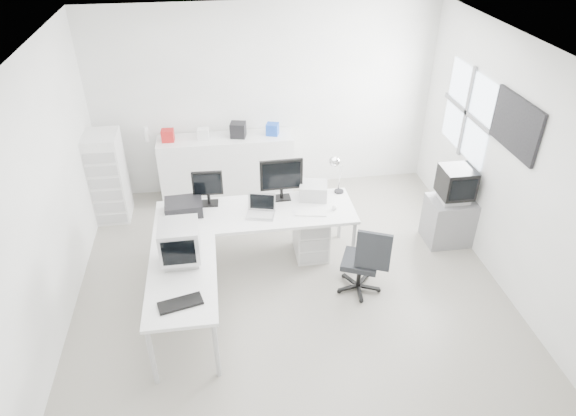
{
  "coord_description": "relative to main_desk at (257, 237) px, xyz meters",
  "views": [
    {
      "loc": [
        -0.7,
        -4.62,
        4.14
      ],
      "look_at": [
        0.0,
        0.2,
        1.0
      ],
      "focal_mm": 32.0,
      "sensor_mm": 36.0,
      "label": 1
    }
  ],
  "objects": [
    {
      "name": "floor",
      "position": [
        0.34,
        -0.57,
        -0.38
      ],
      "size": [
        5.0,
        5.0,
        0.01
      ],
      "primitive_type": "cube",
      "color": "#B0AE9E",
      "rests_on": "ground"
    },
    {
      "name": "ceiling",
      "position": [
        0.34,
        -0.57,
        2.42
      ],
      "size": [
        5.0,
        5.0,
        0.01
      ],
      "primitive_type": "cube",
      "color": "white",
      "rests_on": "back_wall"
    },
    {
      "name": "back_wall",
      "position": [
        0.34,
        1.93,
        1.02
      ],
      "size": [
        5.0,
        0.02,
        2.8
      ],
      "primitive_type": "cube",
      "color": "white",
      "rests_on": "floor"
    },
    {
      "name": "left_wall",
      "position": [
        -2.16,
        -0.57,
        1.02
      ],
      "size": [
        0.02,
        5.0,
        2.8
      ],
      "primitive_type": "cube",
      "color": "white",
      "rests_on": "floor"
    },
    {
      "name": "right_wall",
      "position": [
        2.84,
        -0.57,
        1.02
      ],
      "size": [
        0.02,
        5.0,
        2.8
      ],
      "primitive_type": "cube",
      "color": "white",
      "rests_on": "floor"
    },
    {
      "name": "window",
      "position": [
        2.82,
        0.63,
        1.23
      ],
      "size": [
        0.02,
        1.2,
        1.1
      ],
      "primitive_type": null,
      "color": "white",
      "rests_on": "right_wall"
    },
    {
      "name": "wall_picture",
      "position": [
        2.81,
        -0.47,
        1.52
      ],
      "size": [
        0.04,
        0.9,
        0.6
      ],
      "primitive_type": null,
      "color": "black",
      "rests_on": "right_wall"
    },
    {
      "name": "main_desk",
      "position": [
        0.0,
        0.0,
        0.0
      ],
      "size": [
        2.4,
        0.8,
        0.75
      ],
      "primitive_type": null,
      "color": "white",
      "rests_on": "floor"
    },
    {
      "name": "side_desk",
      "position": [
        -0.85,
        -1.1,
        0.0
      ],
      "size": [
        0.7,
        1.4,
        0.75
      ],
      "primitive_type": null,
      "color": "white",
      "rests_on": "floor"
    },
    {
      "name": "drawer_pedestal",
      "position": [
        0.7,
        0.05,
        -0.08
      ],
      "size": [
        0.4,
        0.5,
        0.6
      ],
      "primitive_type": "cube",
      "color": "white",
      "rests_on": "floor"
    },
    {
      "name": "inkjet_printer",
      "position": [
        -0.85,
        0.1,
        0.45
      ],
      "size": [
        0.46,
        0.37,
        0.16
      ],
      "primitive_type": "cube",
      "rotation": [
        0.0,
        0.0,
        0.05
      ],
      "color": "black",
      "rests_on": "main_desk"
    },
    {
      "name": "lcd_monitor_small",
      "position": [
        -0.55,
        0.25,
        0.61
      ],
      "size": [
        0.38,
        0.23,
        0.46
      ],
      "primitive_type": null,
      "rotation": [
        0.0,
        0.0,
        -0.05
      ],
      "color": "black",
      "rests_on": "main_desk"
    },
    {
      "name": "lcd_monitor_large",
      "position": [
        0.35,
        0.25,
        0.65
      ],
      "size": [
        0.53,
        0.23,
        0.55
      ],
      "primitive_type": null,
      "rotation": [
        0.0,
        0.0,
        0.03
      ],
      "color": "black",
      "rests_on": "main_desk"
    },
    {
      "name": "laptop",
      "position": [
        0.05,
        -0.1,
        0.5
      ],
      "size": [
        0.45,
        0.46,
        0.24
      ],
      "primitive_type": null,
      "rotation": [
        0.0,
        0.0,
        -0.26
      ],
      "color": "#B7B7BA",
      "rests_on": "main_desk"
    },
    {
      "name": "white_keyboard",
      "position": [
        0.65,
        -0.15,
        0.38
      ],
      "size": [
        0.39,
        0.18,
        0.02
      ],
      "primitive_type": "cube",
      "rotation": [
        0.0,
        0.0,
        -0.18
      ],
      "color": "white",
      "rests_on": "main_desk"
    },
    {
      "name": "white_mouse",
      "position": [
        0.95,
        -0.1,
        0.41
      ],
      "size": [
        0.06,
        0.06,
        0.06
      ],
      "primitive_type": "sphere",
      "color": "white",
      "rests_on": "main_desk"
    },
    {
      "name": "laser_printer",
      "position": [
        0.75,
        0.22,
        0.47
      ],
      "size": [
        0.4,
        0.36,
        0.2
      ],
      "primitive_type": "cube",
      "rotation": [
        0.0,
        0.0,
        -0.22
      ],
      "color": "#ABABAB",
      "rests_on": "main_desk"
    },
    {
      "name": "desk_lamp",
      "position": [
        1.1,
        0.3,
        0.61
      ],
      "size": [
        0.16,
        0.16,
        0.48
      ],
      "primitive_type": null,
      "rotation": [
        0.0,
        0.0,
        -0.02
      ],
      "color": "silver",
      "rests_on": "main_desk"
    },
    {
      "name": "crt_monitor",
      "position": [
        -0.85,
        -0.85,
        0.62
      ],
      "size": [
        0.44,
        0.44,
        0.5
      ],
      "primitive_type": null,
      "rotation": [
        0.0,
        0.0,
        0.01
      ],
      "color": "#B7B7BA",
      "rests_on": "side_desk"
    },
    {
      "name": "black_keyboard",
      "position": [
        -0.85,
        -1.5,
        0.39
      ],
      "size": [
        0.44,
        0.26,
        0.03
      ],
      "primitive_type": "cube",
      "rotation": [
        0.0,
        0.0,
        0.25
      ],
      "color": "black",
      "rests_on": "side_desk"
    },
    {
      "name": "office_chair",
      "position": [
        1.14,
        -0.71,
        0.08
      ],
      "size": [
        0.7,
        0.7,
        0.92
      ],
      "primitive_type": null,
      "rotation": [
        0.0,
        0.0,
        -0.42
      ],
      "color": "#25272A",
      "rests_on": "floor"
    },
    {
      "name": "tv_cabinet",
      "position": [
        2.56,
        0.08,
        -0.06
      ],
      "size": [
        0.58,
        0.48,
        0.64
      ],
      "primitive_type": "cube",
      "color": "slate",
      "rests_on": "floor"
    },
    {
      "name": "crt_tv",
      "position": [
        2.56,
        0.08,
        0.49
      ],
      "size": [
        0.5,
        0.48,
        0.45
      ],
      "primitive_type": null,
      "color": "black",
      "rests_on": "tv_cabinet"
    },
    {
      "name": "sideboard",
      "position": [
        -0.29,
        1.67,
        0.11
      ],
      "size": [
        1.95,
        0.49,
        0.98
      ],
      "primitive_type": "cube",
      "color": "white",
      "rests_on": "floor"
    },
    {
      "name": "clutter_box_a",
      "position": [
        -1.09,
        1.67,
        0.69
      ],
      "size": [
        0.18,
        0.16,
        0.17
      ],
      "primitive_type": "cube",
      "rotation": [
        0.0,
        0.0,
        -0.05
      ],
      "color": "#AC1819",
      "rests_on": "sideboard"
    },
    {
      "name": "clutter_box_b",
      "position": [
        -0.59,
        1.67,
        0.68
      ],
      "size": [
        0.17,
        0.16,
        0.16
      ],
      "primitive_type": "cube",
      "rotation": [
        0.0,
        0.0,
        -0.14
      ],
      "color": "white",
      "rests_on": "sideboard"
    },
    {
      "name": "clutter_box_c",
      "position": [
        -0.09,
        1.67,
        0.71
      ],
      "size": [
        0.25,
        0.24,
        0.21
      ],
      "primitive_type": "cube",
      "rotation": [
        0.0,
        0.0,
        -0.22
      ],
      "color": "black",
      "rests_on": "sideboard"
    },
    {
      "name": "clutter_box_d",
      "position": [
        0.41,
        1.67,
        0.69
      ],
      "size": [
        0.21,
        0.2,
        0.17
      ],
      "primitive_type": "cube",
      "rotation": [
        0.0,
        0.0,
        -0.33
      ],
      "color": "#1A47B7",
      "rests_on": "sideboard"
    },
    {
      "name": "clutter_bottle",
      "position": [
        -1.39,
        1.71,
        0.71
      ],
      "size": [
        0.07,
        0.07,
        0.22
      ],
      "primitive_type": "cylinder",
      "color": "white",
      "rests_on": "sideboard"
    },
    {
      "name": "filing_cabinet",
      "position": [
        -1.94,
        1.34,
        0.27
      ],
      "size": [
        0.45,
        0.54,
        1.28
      ],
      "primitive_type": "cube",
      "color": "white",
      "rests_on": "floor"
    }
  ]
}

